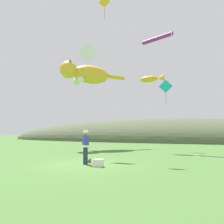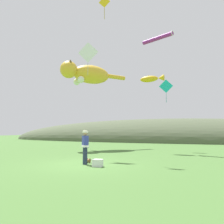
{
  "view_description": "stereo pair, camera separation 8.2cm",
  "coord_description": "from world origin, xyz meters",
  "px_view_note": "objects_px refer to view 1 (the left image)",
  "views": [
    {
      "loc": [
        5.43,
        -10.25,
        1.75
      ],
      "look_at": [
        0.0,
        4.0,
        3.05
      ],
      "focal_mm": 35.0,
      "sensor_mm": 36.0,
      "label": 1
    },
    {
      "loc": [
        5.51,
        -10.22,
        1.75
      ],
      "look_at": [
        0.0,
        4.0,
        3.05
      ],
      "focal_mm": 35.0,
      "sensor_mm": 36.0,
      "label": 2
    }
  ],
  "objects_px": {
    "picnic_cooler": "(98,163)",
    "kite_diamond_gold": "(104,2)",
    "kite_spool": "(89,161)",
    "kite_fish_windsock": "(151,79)",
    "kite_tube_streamer": "(157,38)",
    "kite_diamond_white": "(88,53)",
    "kite_giant_cat": "(86,74)",
    "festival_attendant": "(86,146)",
    "kite_diamond_teal": "(166,86)"
  },
  "relations": [
    {
      "from": "kite_spool",
      "to": "kite_giant_cat",
      "type": "distance_m",
      "value": 12.51
    },
    {
      "from": "picnic_cooler",
      "to": "kite_diamond_teal",
      "type": "bearing_deg",
      "value": 79.12
    },
    {
      "from": "kite_diamond_teal",
      "to": "kite_diamond_gold",
      "type": "height_order",
      "value": "kite_diamond_gold"
    },
    {
      "from": "kite_diamond_gold",
      "to": "festival_attendant",
      "type": "bearing_deg",
      "value": -81.62
    },
    {
      "from": "festival_attendant",
      "to": "kite_diamond_white",
      "type": "distance_m",
      "value": 7.37
    },
    {
      "from": "kite_spool",
      "to": "kite_fish_windsock",
      "type": "distance_m",
      "value": 10.06
    },
    {
      "from": "kite_diamond_gold",
      "to": "kite_fish_windsock",
      "type": "bearing_deg",
      "value": 60.67
    },
    {
      "from": "festival_attendant",
      "to": "kite_diamond_gold",
      "type": "bearing_deg",
      "value": 98.38
    },
    {
      "from": "festival_attendant",
      "to": "kite_diamond_gold",
      "type": "distance_m",
      "value": 10.87
    },
    {
      "from": "kite_giant_cat",
      "to": "kite_fish_windsock",
      "type": "bearing_deg",
      "value": -8.98
    },
    {
      "from": "festival_attendant",
      "to": "kite_diamond_teal",
      "type": "relative_size",
      "value": 0.82
    },
    {
      "from": "kite_giant_cat",
      "to": "kite_diamond_gold",
      "type": "xyz_separation_m",
      "value": [
        4.37,
        -5.59,
        3.57
      ]
    },
    {
      "from": "kite_giant_cat",
      "to": "kite_fish_windsock",
      "type": "relative_size",
      "value": 2.86
    },
    {
      "from": "picnic_cooler",
      "to": "kite_tube_streamer",
      "type": "distance_m",
      "value": 13.8
    },
    {
      "from": "festival_attendant",
      "to": "kite_diamond_teal",
      "type": "distance_m",
      "value": 11.58
    },
    {
      "from": "kite_fish_windsock",
      "to": "kite_tube_streamer",
      "type": "distance_m",
      "value": 3.96
    },
    {
      "from": "kite_giant_cat",
      "to": "kite_diamond_teal",
      "type": "bearing_deg",
      "value": 5.12
    },
    {
      "from": "festival_attendant",
      "to": "picnic_cooler",
      "type": "height_order",
      "value": "festival_attendant"
    },
    {
      "from": "kite_spool",
      "to": "kite_fish_windsock",
      "type": "bearing_deg",
      "value": 75.16
    },
    {
      "from": "kite_spool",
      "to": "kite_diamond_white",
      "type": "relative_size",
      "value": 0.1
    },
    {
      "from": "kite_spool",
      "to": "kite_diamond_white",
      "type": "distance_m",
      "value": 7.87
    },
    {
      "from": "kite_diamond_white",
      "to": "picnic_cooler",
      "type": "bearing_deg",
      "value": -55.89
    },
    {
      "from": "kite_fish_windsock",
      "to": "kite_diamond_white",
      "type": "xyz_separation_m",
      "value": [
        -3.6,
        -4.96,
        1.1
      ]
    },
    {
      "from": "kite_diamond_gold",
      "to": "kite_diamond_teal",
      "type": "bearing_deg",
      "value": 60.86
    },
    {
      "from": "kite_tube_streamer",
      "to": "festival_attendant",
      "type": "bearing_deg",
      "value": -105.07
    },
    {
      "from": "picnic_cooler",
      "to": "kite_giant_cat",
      "type": "bearing_deg",
      "value": 120.78
    },
    {
      "from": "picnic_cooler",
      "to": "kite_diamond_gold",
      "type": "bearing_deg",
      "value": 109.36
    },
    {
      "from": "kite_spool",
      "to": "picnic_cooler",
      "type": "distance_m",
      "value": 1.42
    },
    {
      "from": "kite_tube_streamer",
      "to": "kite_fish_windsock",
      "type": "bearing_deg",
      "value": -121.35
    },
    {
      "from": "festival_attendant",
      "to": "kite_diamond_gold",
      "type": "height_order",
      "value": "kite_diamond_gold"
    },
    {
      "from": "kite_giant_cat",
      "to": "kite_spool",
      "type": "bearing_deg",
      "value": -61.21
    },
    {
      "from": "kite_giant_cat",
      "to": "kite_diamond_teal",
      "type": "distance_m",
      "value": 8.1
    },
    {
      "from": "kite_spool",
      "to": "kite_tube_streamer",
      "type": "bearing_deg",
      "value": 73.51
    },
    {
      "from": "kite_giant_cat",
      "to": "kite_diamond_white",
      "type": "bearing_deg",
      "value": -61.41
    },
    {
      "from": "kite_diamond_gold",
      "to": "kite_spool",
      "type": "bearing_deg",
      "value": -81.53
    },
    {
      "from": "festival_attendant",
      "to": "kite_diamond_gold",
      "type": "relative_size",
      "value": 1.0
    },
    {
      "from": "kite_giant_cat",
      "to": "kite_diamond_gold",
      "type": "relative_size",
      "value": 3.41
    },
    {
      "from": "kite_tube_streamer",
      "to": "kite_diamond_white",
      "type": "xyz_separation_m",
      "value": [
        -4.07,
        -5.72,
        -2.75
      ]
    },
    {
      "from": "kite_diamond_teal",
      "to": "kite_tube_streamer",
      "type": "bearing_deg",
      "value": -116.57
    },
    {
      "from": "festival_attendant",
      "to": "kite_diamond_teal",
      "type": "xyz_separation_m",
      "value": [
        2.95,
        10.08,
        4.87
      ]
    },
    {
      "from": "kite_spool",
      "to": "kite_diamond_gold",
      "type": "xyz_separation_m",
      "value": [
        -0.48,
        3.23,
        11.01
      ]
    },
    {
      "from": "kite_fish_windsock",
      "to": "kite_diamond_gold",
      "type": "height_order",
      "value": "kite_diamond_gold"
    },
    {
      "from": "picnic_cooler",
      "to": "kite_diamond_gold",
      "type": "height_order",
      "value": "kite_diamond_gold"
    },
    {
      "from": "kite_fish_windsock",
      "to": "kite_diamond_gold",
      "type": "xyz_separation_m",
      "value": [
        -2.53,
        -4.5,
        4.91
      ]
    },
    {
      "from": "picnic_cooler",
      "to": "kite_spool",
      "type": "bearing_deg",
      "value": 135.07
    },
    {
      "from": "kite_spool",
      "to": "kite_diamond_white",
      "type": "xyz_separation_m",
      "value": [
        -1.55,
        2.77,
        7.2
      ]
    },
    {
      "from": "kite_giant_cat",
      "to": "kite_fish_windsock",
      "type": "distance_m",
      "value": 7.11
    },
    {
      "from": "kite_spool",
      "to": "kite_giant_cat",
      "type": "bearing_deg",
      "value": 118.79
    },
    {
      "from": "festival_attendant",
      "to": "kite_tube_streamer",
      "type": "distance_m",
      "value": 13.08
    },
    {
      "from": "kite_fish_windsock",
      "to": "kite_tube_streamer",
      "type": "xyz_separation_m",
      "value": [
        0.47,
        0.76,
        3.86
      ]
    }
  ]
}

